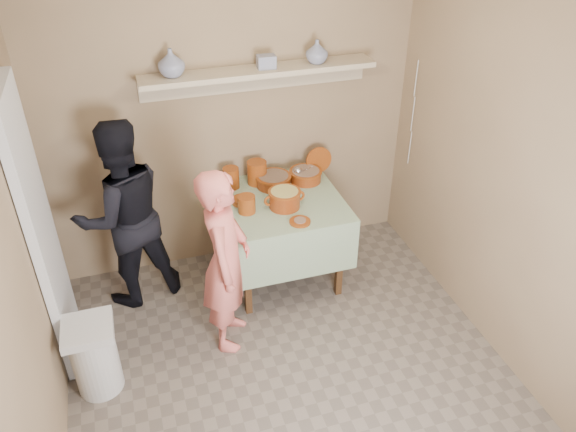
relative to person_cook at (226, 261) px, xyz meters
name	(u,v)px	position (x,y,z in m)	size (l,w,h in m)	color
ground	(300,395)	(0.32, -0.69, -0.71)	(3.50, 3.50, 0.00)	#6B5E54
tile_panel	(42,234)	(-1.14, 0.26, 0.29)	(0.06, 0.70, 2.00)	silver
plate_stack_a	(231,178)	(0.25, 0.90, 0.14)	(0.13, 0.13, 0.18)	maroon
plate_stack_b	(257,173)	(0.47, 0.90, 0.15)	(0.16, 0.16, 0.20)	maroon
bowl_stack	(247,204)	(0.28, 0.49, 0.12)	(0.14, 0.14, 0.14)	maroon
empty_bowl	(242,201)	(0.27, 0.63, 0.08)	(0.15, 0.15, 0.04)	maroon
propped_lid	(319,160)	(1.02, 0.92, 0.17)	(0.23, 0.23, 0.02)	maroon
vase_right	(317,52)	(0.97, 0.92, 1.10)	(0.17, 0.17, 0.18)	navy
vase_left	(171,63)	(-0.12, 0.95, 1.11)	(0.19, 0.19, 0.20)	navy
ceramic_box	(266,62)	(0.57, 0.92, 1.06)	(0.14, 0.10, 0.10)	navy
person_cook	(226,261)	(0.00, 0.00, 0.00)	(0.52, 0.34, 1.42)	#E16961
person_helper	(123,215)	(-0.64, 0.71, 0.06)	(0.75, 0.58, 1.54)	black
room_shell	(304,189)	(0.32, -0.69, 0.90)	(3.04, 3.54, 2.62)	#917659
serving_table	(280,212)	(0.57, 0.59, -0.07)	(0.97, 0.97, 0.76)	#4C2D16
cazuela_meat_a	(273,180)	(0.58, 0.81, 0.11)	(0.30, 0.30, 0.10)	#662009
cazuela_meat_b	(306,175)	(0.86, 0.81, 0.11)	(0.28, 0.28, 0.10)	#662009
ladle	(299,171)	(0.80, 0.80, 0.16)	(0.08, 0.26, 0.19)	silver
cazuela_rice	(285,198)	(0.57, 0.47, 0.14)	(0.33, 0.25, 0.14)	#662009
front_plate	(300,221)	(0.62, 0.23, 0.06)	(0.16, 0.16, 0.03)	maroon
wall_shelf	(259,73)	(0.52, 0.96, 0.97)	(1.80, 0.25, 0.21)	tan
trash_bin	(95,357)	(-0.95, -0.20, -0.42)	(0.32, 0.32, 0.56)	silver
electrical_cord	(413,114)	(1.79, 0.79, 0.54)	(0.01, 0.05, 0.90)	silver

